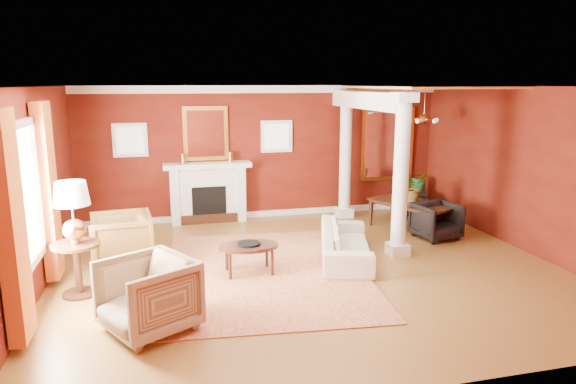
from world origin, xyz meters
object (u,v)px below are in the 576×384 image
object	(u,v)px
armchair_leopard	(121,238)
side_table	(73,218)
armchair_stripe	(148,292)
dining_table	(413,208)
coffee_table	(249,248)
sofa	(346,237)

from	to	relation	value
armchair_leopard	side_table	world-z (taller)	side_table
side_table	armchair_leopard	bearing A→B (deg)	64.36
armchair_stripe	dining_table	world-z (taller)	armchair_stripe
armchair_leopard	side_table	size ratio (longest dim) A/B	0.59
coffee_table	armchair_stripe	bearing A→B (deg)	-133.26
sofa	armchair_leopard	size ratio (longest dim) A/B	2.10
armchair_stripe	side_table	size ratio (longest dim) A/B	0.61
coffee_table	side_table	world-z (taller)	side_table
sofa	side_table	xyz separation A→B (m)	(-4.19, -0.50, 0.73)
sofa	dining_table	world-z (taller)	dining_table
sofa	side_table	distance (m)	4.28
dining_table	side_table	bearing A→B (deg)	82.35
sofa	coffee_table	size ratio (longest dim) A/B	2.17
armchair_leopard	armchair_stripe	size ratio (longest dim) A/B	0.97
coffee_table	dining_table	world-z (taller)	dining_table
armchair_stripe	dining_table	bearing A→B (deg)	92.27
sofa	armchair_leopard	bearing A→B (deg)	97.87
side_table	dining_table	xyz separation A→B (m)	(6.14, 1.87, -0.66)
armchair_leopard	dining_table	xyz separation A→B (m)	(5.62, 0.79, -0.02)
sofa	dining_table	bearing A→B (deg)	-38.09
sofa	armchair_stripe	bearing A→B (deg)	136.99
sofa	armchair_leopard	world-z (taller)	armchair_leopard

